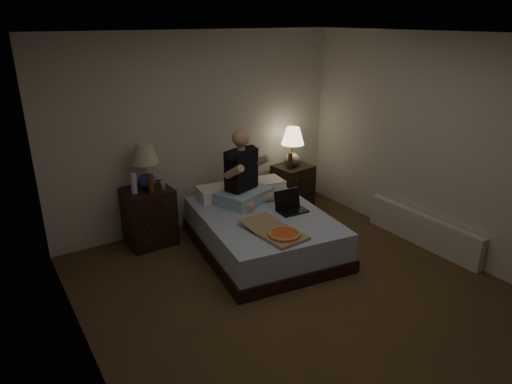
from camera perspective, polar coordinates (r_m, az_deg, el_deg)
floor at (r=4.72m, az=6.05°, el=-13.04°), size 4.00×4.50×0.00m
ceiling at (r=3.92m, az=7.52°, el=18.86°), size 4.00×4.50×0.00m
wall_back at (r=5.99m, az=-7.04°, el=7.51°), size 4.00×0.00×2.50m
wall_left at (r=3.36m, az=-21.03°, el=-4.92°), size 0.00×4.50×2.50m
wall_right at (r=5.59m, az=22.92°, el=5.01°), size 0.00×4.50×2.50m
bed at (r=5.49m, az=0.87°, el=-4.98°), size 1.62×2.01×0.46m
nightstand_left at (r=5.73m, az=-13.19°, el=-2.99°), size 0.56×0.51×0.71m
nightstand_right at (r=6.66m, az=4.59°, el=0.64°), size 0.54×0.50×0.64m
lamp_left at (r=5.53m, az=-13.63°, el=3.13°), size 0.38×0.38×0.56m
lamp_right at (r=6.47m, az=4.58°, el=5.64°), size 0.34×0.34×0.56m
water_bottle at (r=5.47m, az=-15.03°, el=1.06°), size 0.07×0.07×0.25m
soda_can at (r=5.53m, az=-11.63°, el=0.76°), size 0.07×0.07×0.10m
beer_bottle_left at (r=5.43m, az=-13.01°, el=1.02°), size 0.06×0.06×0.23m
beer_bottle_right at (r=6.40m, az=4.30°, el=3.92°), size 0.06×0.06×0.23m
person at (r=5.58m, az=-1.46°, el=3.18°), size 0.80×0.71×0.93m
laptop at (r=5.42m, az=4.58°, el=-1.30°), size 0.36×0.30×0.24m
pizza_box at (r=4.81m, az=3.53°, el=-5.38°), size 0.46×0.79×0.08m
radiator at (r=5.96m, az=20.02°, el=-4.45°), size 0.10×1.60×0.40m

